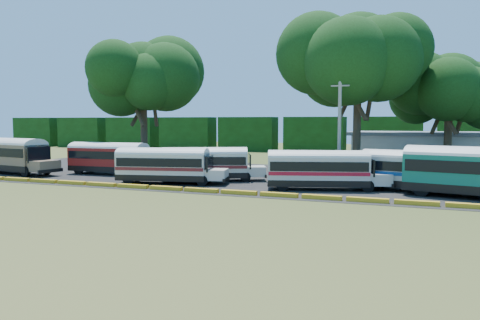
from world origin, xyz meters
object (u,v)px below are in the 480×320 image
(bus_white_red, at_px, (320,167))
(tree_west, at_px, (143,77))
(bus_beige, at_px, (10,153))
(bus_red, at_px, (110,156))
(bus_cream_west, at_px, (165,163))
(bus_teal, at_px, (478,169))

(bus_white_red, bearing_deg, tree_west, 136.36)
(bus_beige, distance_m, bus_white_red, 31.44)
(bus_beige, distance_m, tree_west, 16.71)
(bus_white_red, bearing_deg, bus_red, 155.94)
(bus_cream_west, distance_m, bus_teal, 23.69)
(bus_white_red, bearing_deg, bus_teal, -17.99)
(bus_teal, bearing_deg, bus_red, -173.49)
(bus_teal, distance_m, tree_west, 37.27)
(bus_beige, relative_size, bus_cream_west, 1.17)
(bus_red, relative_size, bus_cream_west, 1.02)
(bus_cream_west, bearing_deg, tree_west, 116.30)
(bus_cream_west, relative_size, bus_teal, 0.86)
(bus_beige, relative_size, bus_white_red, 1.17)
(bus_white_red, bearing_deg, bus_cream_west, 169.09)
(bus_beige, bearing_deg, tree_west, 65.44)
(bus_white_red, distance_m, bus_teal, 10.80)
(bus_cream_west, bearing_deg, bus_teal, -9.76)
(bus_beige, relative_size, tree_west, 0.78)
(bus_cream_west, height_order, tree_west, tree_west)
(bus_red, distance_m, tree_west, 12.71)
(bus_beige, relative_size, bus_teal, 1.01)
(tree_west, bearing_deg, bus_beige, -123.85)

